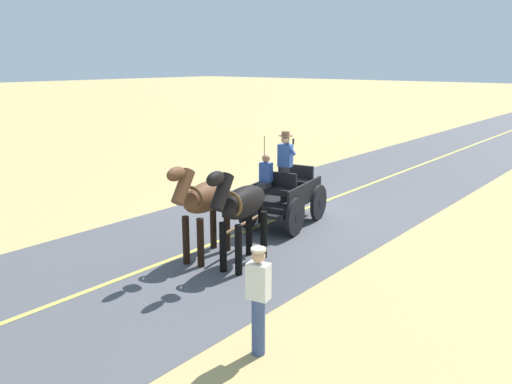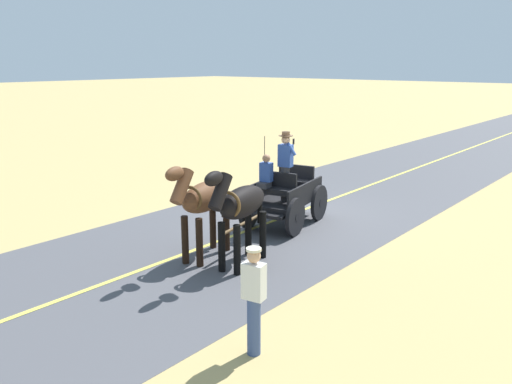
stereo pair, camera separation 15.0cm
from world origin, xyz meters
The scene contains 8 objects.
ground_plane centered at (0.00, 0.00, 0.00)m, with size 200.00×200.00×0.00m, color tan.
road_surface centered at (0.00, 0.00, 0.00)m, with size 6.34×160.00×0.01m, color #4C4C51.
road_centre_stripe centered at (0.00, 0.00, 0.01)m, with size 0.12×160.00×0.00m, color #DBCC4C.
horse_drawn_carriage centered at (-0.40, 0.79, 0.82)m, with size 1.85×4.51×2.50m.
horse_near_side centered at (-1.42, 3.68, 1.32)m, with size 0.85×2.15×2.21m.
horse_off_side centered at (-0.52, 3.86, 1.32)m, with size 0.87×2.15×2.21m.
pedestrian_walking centered at (-3.84, 6.11, 0.89)m, with size 0.35×0.26×1.65m.
traffic_cone centered at (2.93, -2.53, 0.25)m, with size 0.32×0.32×0.50m, color orange.
Camera 1 is at (-8.19, 11.51, 4.19)m, focal length 36.79 mm.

